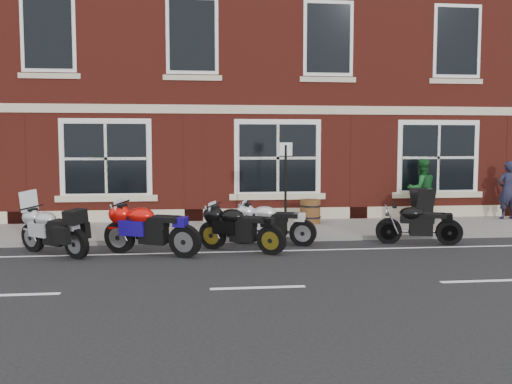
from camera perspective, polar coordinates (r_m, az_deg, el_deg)
ground at (r=12.56m, az=-1.46°, el=-6.16°), size 80.00×80.00×0.00m
sidewalk at (r=15.50m, az=-2.47°, el=-3.83°), size 30.00×3.00×0.12m
kerb at (r=13.94m, az=-1.99°, el=-4.81°), size 30.00×0.16×0.12m
pub_building at (r=23.09m, az=-3.94°, el=13.83°), size 24.00×12.00×12.00m
moto_touring_silver at (r=13.09m, az=-19.64°, el=-3.50°), size 1.70×1.45×1.38m
moto_sport_red at (r=12.52m, az=-10.52°, el=-3.51°), size 2.13×1.17×1.04m
moto_sport_black at (r=12.69m, az=-1.59°, el=-3.51°), size 1.86×1.30×0.96m
moto_sport_silver at (r=13.56m, az=1.57°, el=-3.05°), size 1.98×0.87×0.93m
moto_naked_black at (r=14.15m, az=15.79°, el=-2.96°), size 1.98×0.65×0.91m
pedestrian_left at (r=18.85m, az=23.85°, el=0.18°), size 0.66×0.45×1.76m
pedestrian_right at (r=17.78m, az=16.23°, el=0.26°), size 0.93×0.74×1.83m
a_board_sign at (r=17.06m, az=16.31°, el=-1.31°), size 0.69×0.54×1.01m
barrel_planter at (r=16.41m, az=5.43°, el=-1.94°), size 0.61×0.61×0.68m
parking_sign at (r=14.22m, az=2.97°, el=1.03°), size 0.33×0.06×2.31m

